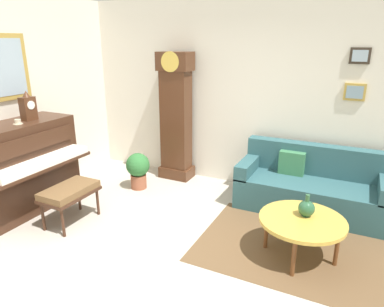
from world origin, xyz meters
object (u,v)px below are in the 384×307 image
piano_bench (70,192)px  potted_plant (138,168)px  grandfather_clock (176,120)px  green_jug (306,208)px  couch (311,187)px  piano (22,167)px  mantel_clock (28,107)px  teacup (18,122)px  coffee_table (302,222)px

piano_bench → potted_plant: bearing=83.2°
grandfather_clock → green_jug: size_ratio=8.46×
piano_bench → couch: 3.13m
piano → piano_bench: 0.83m
grandfather_clock → couch: bearing=-5.4°
piano_bench → green_jug: green_jug is taller
piano_bench → grandfather_clock: bearing=76.6°
piano → mantel_clock: bearing=89.5°
piano → mantel_clock: (0.00, 0.23, 0.76)m
teacup → green_jug: size_ratio=0.48×
piano_bench → grandfather_clock: size_ratio=0.34×
coffee_table → couch: bearing=93.2°
couch → potted_plant: couch is taller
coffee_table → piano: bearing=-171.7°
teacup → potted_plant: size_ratio=0.21×
green_jug → potted_plant: green_jug is taller
coffee_table → potted_plant: bearing=163.9°
grandfather_clock → teacup: (-1.19, -1.91, 0.25)m
piano_bench → green_jug: 2.78m
green_jug → couch: bearing=94.4°
couch → green_jug: bearing=-85.6°
couch → coffee_table: (0.07, -1.19, 0.10)m
piano_bench → green_jug: bearing=12.4°
grandfather_clock → mantel_clock: (-1.26, -1.68, 0.40)m
piano_bench → mantel_clock: (-0.80, 0.23, 0.96)m
piano_bench → coffee_table: bearing=10.8°
grandfather_clock → potted_plant: 0.97m
grandfather_clock → potted_plant: size_ratio=3.62×
couch → teacup: size_ratio=16.38×
piano → teacup: bearing=-2.6°
piano_bench → coffee_table: size_ratio=0.80×
mantel_clock → green_jug: mantel_clock is taller
piano_bench → couch: (2.62, 1.71, -0.09)m
grandfather_clock → green_jug: grandfather_clock is taller
grandfather_clock → green_jug: bearing=-30.3°
piano_bench → couch: bearing=33.0°
potted_plant → mantel_clock: bearing=-133.1°
green_jug → piano: bearing=-170.4°
coffee_table → grandfather_clock: bearing=148.0°
coffee_table → green_jug: bearing=77.4°
piano_bench → potted_plant: size_ratio=1.25×
piano_bench → mantel_clock: bearing=164.0°
grandfather_clock → mantel_clock: 2.14m
piano_bench → potted_plant: 1.26m
coffee_table → piano_bench: bearing=-169.2°
potted_plant → piano_bench: bearing=-96.8°
piano → coffee_table: size_ratio=1.64×
mantel_clock → green_jug: bearing=5.9°
couch → coffee_table: size_ratio=2.16×
piano → coffee_table: piano is taller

